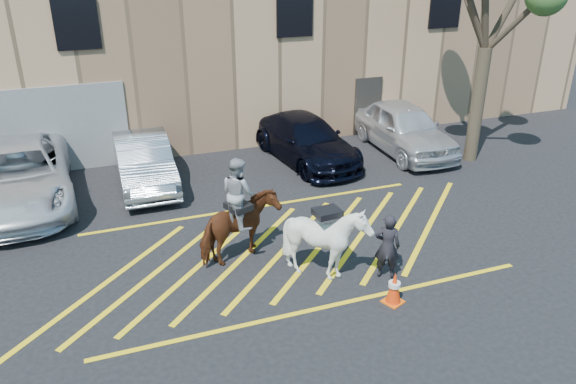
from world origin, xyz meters
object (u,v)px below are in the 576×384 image
object	(u,v)px
mounted_bay	(239,220)
saddled_white	(326,241)
car_blue_suv	(306,139)
handler	(387,246)
traffic_cone	(394,288)
car_white_suv	(404,128)
car_silver_sedan	(144,161)
car_white_pickup	(18,175)

from	to	relation	value
mounted_bay	saddled_white	distance (m)	2.12
car_blue_suv	handler	xyz separation A→B (m)	(-1.00, -7.37, 0.04)
car_blue_suv	traffic_cone	bearing A→B (deg)	-106.52
car_white_suv	traffic_cone	distance (m)	9.39
car_blue_suv	traffic_cone	distance (m)	8.43
car_silver_sedan	traffic_cone	bearing A→B (deg)	-63.05
car_white_pickup	saddled_white	bearing A→B (deg)	-46.69
traffic_cone	car_white_pickup	bearing A→B (deg)	133.65
car_white_pickup	handler	xyz separation A→B (m)	(7.92, -7.01, -0.08)
mounted_bay	traffic_cone	size ratio (longest dim) A/B	3.52
handler	car_white_suv	bearing A→B (deg)	-93.83
car_silver_sedan	saddled_white	bearing A→B (deg)	-64.60
handler	traffic_cone	size ratio (longest dim) A/B	2.13
handler	mounted_bay	world-z (taller)	mounted_bay
car_white_suv	handler	world-z (taller)	car_white_suv
car_silver_sedan	car_white_suv	distance (m)	9.01
car_white_pickup	mounted_bay	distance (m)	7.22
car_silver_sedan	car_white_pickup	bearing A→B (deg)	-177.02
car_white_pickup	car_silver_sedan	distance (m)	3.51
car_white_suv	car_silver_sedan	bearing A→B (deg)	-179.60
car_white_suv	handler	bearing A→B (deg)	-121.82
car_blue_suv	traffic_cone	xyz separation A→B (m)	(-1.33, -8.31, -0.37)
car_white_suv	handler	xyz separation A→B (m)	(-4.59, -7.04, -0.08)
car_white_pickup	car_white_suv	xyz separation A→B (m)	(12.51, 0.03, 0.00)
car_white_pickup	car_white_suv	distance (m)	12.51
handler	saddled_white	world-z (taller)	saddled_white
car_white_pickup	mounted_bay	world-z (taller)	mounted_bay
car_silver_sedan	saddled_white	distance (m)	7.41
car_blue_suv	handler	size ratio (longest dim) A/B	3.27
saddled_white	traffic_cone	bearing A→B (deg)	-56.54
car_white_suv	mounted_bay	xyz separation A→B (m)	(-7.46, -5.19, 0.18)
car_blue_suv	mounted_bay	xyz separation A→B (m)	(-3.87, -5.52, 0.30)
car_blue_suv	car_white_suv	world-z (taller)	car_white_suv
car_white_suv	mounted_bay	size ratio (longest dim) A/B	1.95
handler	mounted_bay	xyz separation A→B (m)	(-2.87, 1.85, 0.26)
car_blue_suv	car_white_suv	size ratio (longest dim) A/B	1.01
car_silver_sedan	car_blue_suv	xyz separation A→B (m)	(5.41, 0.19, -0.01)
handler	saddled_white	bearing A→B (deg)	8.66
car_blue_suv	handler	bearing A→B (deg)	-105.15
car_white_suv	mounted_bay	bearing A→B (deg)	-143.89
traffic_cone	car_white_suv	bearing A→B (deg)	58.32
traffic_cone	saddled_white	bearing A→B (deg)	123.46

